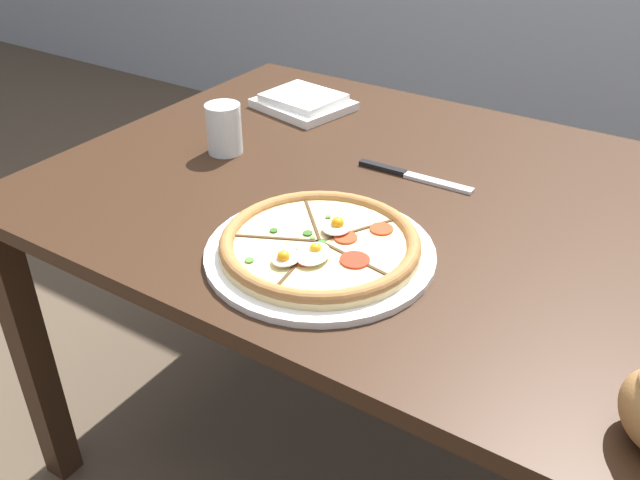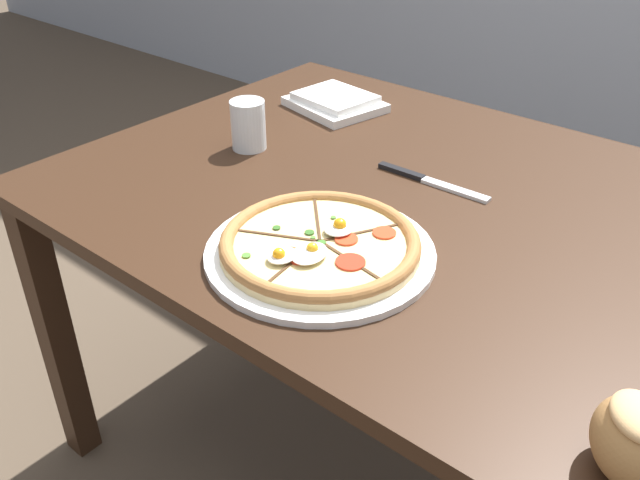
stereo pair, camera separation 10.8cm
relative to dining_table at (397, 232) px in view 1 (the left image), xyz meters
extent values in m
plane|color=brown|center=(0.00, 0.00, -0.65)|extent=(12.00, 12.00, 0.00)
cube|color=#331E11|center=(0.00, 0.00, 0.08)|extent=(1.36, 0.99, 0.03)
cube|color=#331E11|center=(-0.63, -0.45, -0.30)|extent=(0.06, 0.06, 0.71)
cube|color=#331E11|center=(-0.63, 0.45, -0.30)|extent=(0.06, 0.06, 0.71)
cylinder|color=white|center=(-0.01, -0.27, 0.10)|extent=(0.37, 0.37, 0.01)
cylinder|color=#E5C684|center=(-0.01, -0.27, 0.11)|extent=(0.32, 0.32, 0.01)
cylinder|color=#E0CC84|center=(-0.01, -0.27, 0.12)|extent=(0.29, 0.29, 0.00)
torus|color=#A36B38|center=(-0.01, -0.27, 0.12)|extent=(0.32, 0.32, 0.02)
cube|color=#472D19|center=(-0.06, -0.22, 0.12)|extent=(0.10, 0.11, 0.00)
cube|color=#472D19|center=(-0.07, -0.30, 0.12)|extent=(0.13, 0.07, 0.00)
cube|color=#472D19|center=(0.00, -0.34, 0.12)|extent=(0.02, 0.14, 0.00)
cube|color=#472D19|center=(0.06, -0.28, 0.12)|extent=(0.14, 0.03, 0.00)
cube|color=#472D19|center=(0.03, -0.21, 0.12)|extent=(0.07, 0.13, 0.00)
cylinder|color=red|center=(0.06, -0.18, 0.12)|extent=(0.04, 0.04, 0.00)
cylinder|color=red|center=(-0.02, -0.33, 0.12)|extent=(0.03, 0.03, 0.00)
cylinder|color=red|center=(0.00, -0.32, 0.12)|extent=(0.04, 0.04, 0.00)
cylinder|color=red|center=(0.02, -0.24, 0.12)|extent=(0.04, 0.04, 0.00)
cylinder|color=red|center=(0.07, -0.29, 0.12)|extent=(0.05, 0.05, 0.00)
ellipsoid|color=white|center=(-0.02, -0.34, 0.12)|extent=(0.04, 0.05, 0.01)
sphere|color=orange|center=(-0.02, -0.35, 0.13)|extent=(0.02, 0.02, 0.02)
ellipsoid|color=white|center=(0.01, -0.31, 0.12)|extent=(0.06, 0.08, 0.01)
sphere|color=#F4AD1E|center=(0.01, -0.31, 0.13)|extent=(0.02, 0.02, 0.02)
ellipsoid|color=white|center=(0.00, -0.23, 0.12)|extent=(0.05, 0.05, 0.01)
sphere|color=orange|center=(0.00, -0.22, 0.13)|extent=(0.02, 0.02, 0.02)
cylinder|color=#477A2D|center=(-0.07, -0.37, 0.12)|extent=(0.01, 0.01, 0.00)
cylinder|color=#477A2D|center=(-0.02, -0.27, 0.12)|extent=(0.01, 0.01, 0.00)
cylinder|color=#2D5B1E|center=(-0.09, -0.28, 0.12)|extent=(0.01, 0.01, 0.00)
cylinder|color=#386B23|center=(0.00, -0.27, 0.12)|extent=(0.01, 0.01, 0.00)
cylinder|color=#2D5B1E|center=(-0.04, -0.26, 0.12)|extent=(0.02, 0.02, 0.00)
cylinder|color=#477A2D|center=(-0.04, -0.20, 0.12)|extent=(0.01, 0.01, 0.00)
cube|color=white|center=(-0.39, 0.26, 0.10)|extent=(0.24, 0.22, 0.02)
cube|color=white|center=(-0.39, 0.26, 0.12)|extent=(0.19, 0.17, 0.02)
cube|color=silver|center=(0.05, 0.07, 0.09)|extent=(0.14, 0.02, 0.01)
cube|color=black|center=(-0.07, 0.06, 0.10)|extent=(0.10, 0.02, 0.01)
cylinder|color=white|center=(-0.39, -0.04, 0.14)|extent=(0.07, 0.07, 0.10)
cylinder|color=silver|center=(-0.39, -0.04, 0.12)|extent=(0.06, 0.06, 0.06)
camera|label=1|loc=(0.49, -1.03, 0.69)|focal=38.00mm
camera|label=2|loc=(0.58, -0.97, 0.69)|focal=38.00mm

